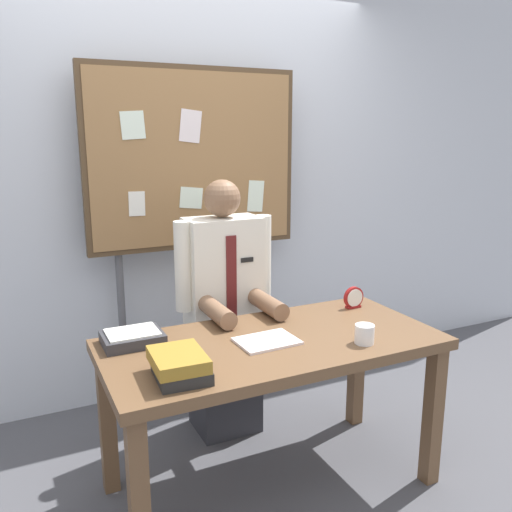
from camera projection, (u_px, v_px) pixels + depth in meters
ground_plane at (272, 484)px, 2.57m from camera, size 12.00×12.00×0.00m
back_wall at (184, 183)px, 3.33m from camera, size 6.40×0.08×2.70m
desk at (273, 360)px, 2.43m from camera, size 1.52×0.73×0.75m
person at (225, 319)px, 2.93m from camera, size 0.55×0.56×1.42m
bulletin_board at (194, 165)px, 3.13m from camera, size 1.28×0.09×2.03m
book_stack at (180, 365)px, 2.02m from camera, size 0.22×0.26×0.10m
open_notebook at (267, 341)px, 2.37m from camera, size 0.27×0.20×0.01m
desk_clock at (354, 298)px, 2.83m from camera, size 0.11×0.04×0.11m
coffee_mug at (364, 334)px, 2.35m from camera, size 0.09×0.09×0.09m
paper_tray at (133, 338)px, 2.35m from camera, size 0.26×0.20×0.06m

